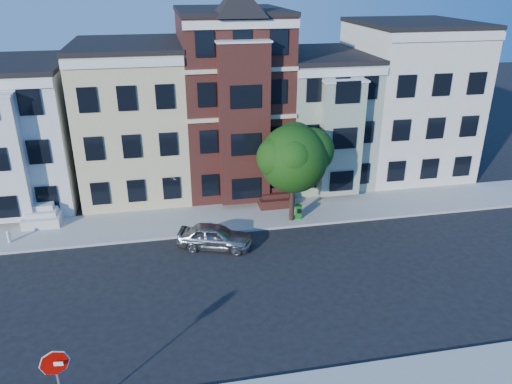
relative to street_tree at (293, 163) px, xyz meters
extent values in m
plane|color=black|center=(-2.50, -6.82, -3.95)|extent=(120.00, 120.00, 0.00)
cube|color=#9E9B93|center=(-2.50, 1.18, -3.87)|extent=(60.00, 4.00, 0.15)
cube|color=silver|center=(-17.50, 7.68, 0.55)|extent=(8.00, 9.00, 9.00)
cube|color=#CABB89|center=(-9.50, 7.68, 1.05)|extent=(7.00, 9.00, 10.00)
cube|color=#3B1914|center=(-2.50, 7.68, 2.05)|extent=(7.00, 9.00, 12.00)
cube|color=#919E87|center=(4.00, 7.68, 0.55)|extent=(6.00, 9.00, 9.00)
cube|color=silver|center=(11.00, 7.68, 1.55)|extent=(8.00, 9.00, 11.00)
imported|color=gray|center=(-5.12, -2.29, -3.23)|extent=(4.50, 2.95, 1.42)
cube|color=#0F6213|center=(0.49, 0.14, -3.35)|extent=(0.48, 0.45, 0.88)
cylinder|color=beige|center=(-16.72, 0.34, -3.50)|extent=(0.26, 0.26, 0.58)
camera|label=1|loc=(-7.65, -27.16, 10.39)|focal=35.00mm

